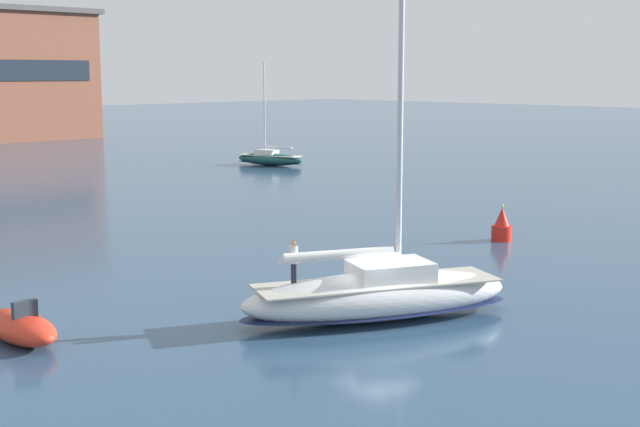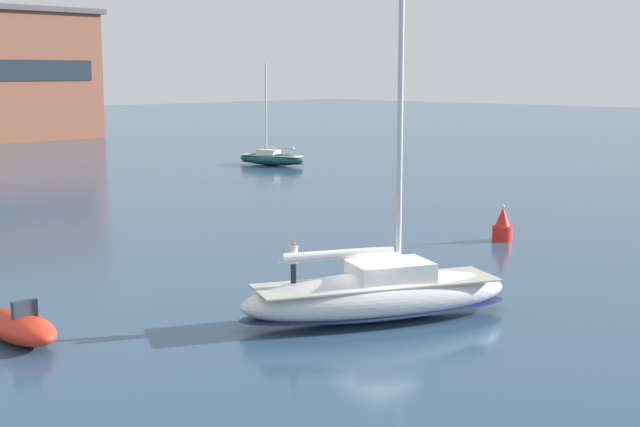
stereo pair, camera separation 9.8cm
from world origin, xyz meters
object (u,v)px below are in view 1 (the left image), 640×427
(sailboat_moored_mid_channel, at_px, (270,158))
(channel_buoy, at_px, (502,226))
(motor_tender, at_px, (20,327))
(sailboat_main, at_px, (378,294))

(sailboat_moored_mid_channel, xyz_separation_m, channel_buoy, (-17.54, -38.79, 0.10))
(motor_tender, bearing_deg, sailboat_main, -32.13)
(sailboat_main, relative_size, sailboat_moored_mid_channel, 1.43)
(sailboat_moored_mid_channel, bearing_deg, sailboat_main, -127.47)
(channel_buoy, bearing_deg, sailboat_moored_mid_channel, 65.66)
(sailboat_main, xyz_separation_m, motor_tender, (-10.68, 6.71, -0.46))
(sailboat_main, relative_size, motor_tender, 3.40)
(sailboat_main, distance_m, sailboat_moored_mid_channel, 56.03)
(sailboat_main, distance_m, motor_tender, 12.62)
(sailboat_moored_mid_channel, distance_m, motor_tender, 58.57)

